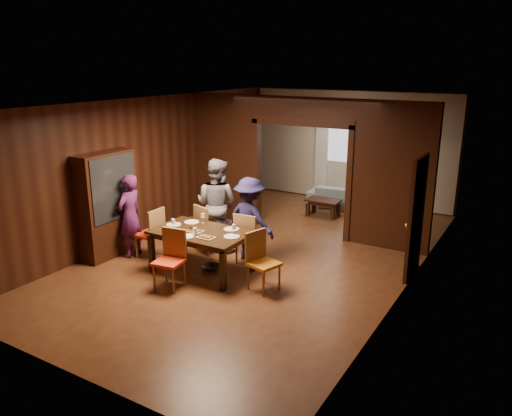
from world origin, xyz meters
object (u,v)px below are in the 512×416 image
Objects in this scene: person_purple at (130,216)px; person_grey at (217,205)px; chair_left at (149,233)px; chair_far_r at (250,237)px; hutch at (108,205)px; dining_table at (202,251)px; coffee_table at (323,207)px; sofa at (347,197)px; chair_right at (264,262)px; chair_far_l at (210,229)px; person_navy at (250,219)px; chair_near at (169,260)px.

person_purple is 1.66m from person_grey.
chair_far_r is (1.77, 0.75, 0.00)m from chair_left.
hutch is (-0.73, -0.30, 0.52)m from chair_left.
person_purple is 1.67m from dining_table.
dining_table is 0.95m from chair_far_r.
coffee_table is at bearing 156.16° from chair_left.
sofa is 6.06m from hutch.
chair_right is 1.95m from chair_far_l.
person_grey is at bearing 67.71° from sofa.
hutch is at bearing -70.39° from person_purple.
chair_left is (0.34, 0.13, -0.31)m from person_purple.
person_grey is 1.88× the size of chair_far_r.
chair_right is 0.48× the size of hutch.
person_navy reaches higher than sofa.
person_grey is 1.04m from chair_far_r.
person_purple is at bearing 17.23° from chair_far_r.
chair_near is 2.08m from hutch.
hutch is (-2.50, -4.44, 0.80)m from coffee_table.
person_navy reaches higher than chair_far_l.
hutch reaches higher than chair_right.
dining_table is at bearing -96.84° from coffee_table.
person_purple reaches higher than sofa.
person_purple is 2.31m from chair_far_r.
sofa is at bearing 62.79° from hutch.
coffee_table is at bearing 26.98° from chair_right.
person_navy is 1.62× the size of chair_near.
chair_near is at bearing 65.38° from chair_far_r.
chair_far_l is 1.00× the size of chair_near.
person_grey is 1.26m from dining_table.
person_grey is at bearing -106.32° from coffee_table.
sofa is 1.98× the size of chair_left.
person_navy is 0.82× the size of sofa.
person_navy is at bearing -154.68° from chair_far_l.
chair_left is 1.48m from chair_near.
coffee_table is (0.50, 4.20, -0.18)m from dining_table.
coffee_table is (-0.25, -0.91, -0.08)m from sofa.
person_navy is 1.62× the size of chair_far_l.
hutch is at bearing -173.15° from dining_table.
chair_right is (1.31, -0.07, 0.10)m from dining_table.
hutch reaches higher than person_grey.
chair_far_r is (-0.81, 0.88, 0.00)m from chair_right.
chair_near is at bearing 75.94° from sofa.
chair_right and chair_far_r have the same top height.
person_grey is at bearing -1.48° from person_navy.
chair_left is at bearing 61.19° from chair_far_l.
chair_far_r reaches higher than sofa.
person_navy is 0.91m from chair_far_l.
chair_near is (-1.37, -0.73, 0.00)m from chair_right.
chair_far_r is 1.70m from chair_near.
chair_left is at bearing 103.40° from chair_right.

